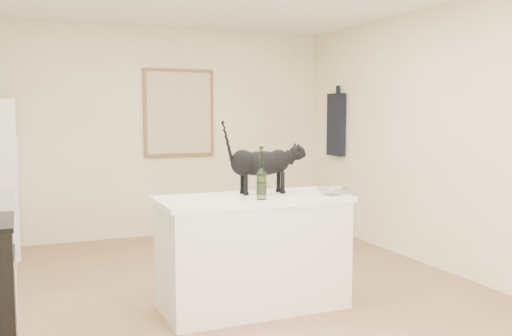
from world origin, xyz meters
name	(u,v)px	position (x,y,z in m)	size (l,w,h in m)	color
floor	(232,301)	(0.00, 0.00, 0.00)	(5.50, 5.50, 0.00)	#95704F
wall_back	(155,133)	(0.00, 2.75, 1.30)	(4.50, 4.50, 0.00)	#FDF2C4
wall_front	(492,185)	(0.00, -2.75, 1.30)	(4.50, 4.50, 0.00)	#FDF2C4
wall_right	(451,140)	(2.25, 0.00, 1.30)	(5.50, 5.50, 0.00)	#FDF2C4
island_base	(253,255)	(0.10, -0.20, 0.43)	(1.44, 0.67, 0.86)	white
island_top	(253,199)	(0.10, -0.20, 0.88)	(1.50, 0.70, 0.04)	white
artwork_frame	(179,113)	(0.30, 2.72, 1.55)	(0.90, 0.03, 1.10)	brown
artwork_canvas	(179,113)	(0.30, 2.70, 1.55)	(0.82, 0.00, 1.02)	beige
hanging_garment	(336,125)	(2.19, 2.05, 1.40)	(0.08, 0.34, 0.80)	black
black_cat	(261,167)	(0.23, -0.08, 1.12)	(0.63, 0.19, 0.44)	black
wine_bottle	(261,176)	(0.11, -0.36, 1.08)	(0.08, 0.08, 0.36)	#305321
glass_bowl	(333,191)	(0.73, -0.37, 0.93)	(0.23, 0.23, 0.06)	white
fridge_paper	(17,144)	(-1.60, 2.43, 1.22)	(0.00, 0.12, 0.16)	silver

